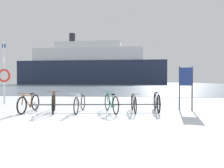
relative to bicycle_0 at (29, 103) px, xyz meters
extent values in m
cube|color=silver|center=(1.86, -3.36, -0.39)|extent=(80.00, 22.00, 0.08)
cube|color=slate|center=(1.86, 62.64, -0.39)|extent=(80.00, 110.00, 0.08)
cube|color=#47474C|center=(1.86, 7.64, -0.37)|extent=(80.00, 0.50, 0.05)
cylinder|color=#4C5156|center=(2.56, 0.42, -0.07)|extent=(5.14, 0.79, 0.05)
cylinder|color=#4C5156|center=(0.25, 0.08, -0.21)|extent=(0.04, 0.04, 0.28)
cylinder|color=#4C5156|center=(4.87, 0.75, -0.21)|extent=(0.04, 0.04, 0.28)
torus|color=black|center=(0.02, -0.51, -0.02)|extent=(0.07, 0.66, 0.66)
torus|color=black|center=(-0.02, 0.51, -0.02)|extent=(0.07, 0.66, 0.66)
cylinder|color=brown|center=(0.01, -0.18, 0.10)|extent=(0.05, 0.54, 0.55)
cylinder|color=brown|center=(0.00, 0.16, 0.07)|extent=(0.04, 0.19, 0.49)
cylinder|color=brown|center=(0.00, -0.10, 0.34)|extent=(0.06, 0.67, 0.08)
cylinder|color=brown|center=(-0.01, 0.30, -0.09)|extent=(0.05, 0.45, 0.18)
cylinder|color=brown|center=(0.01, -0.47, 0.17)|extent=(0.04, 0.11, 0.38)
cube|color=black|center=(-0.01, 0.23, 0.35)|extent=(0.09, 0.20, 0.05)
cylinder|color=brown|center=(0.01, -0.43, 0.41)|extent=(0.46, 0.04, 0.02)
torus|color=black|center=(1.14, -0.40, 0.01)|extent=(0.30, 0.69, 0.72)
torus|color=black|center=(0.81, 0.50, 0.01)|extent=(0.30, 0.69, 0.72)
cylinder|color=brown|center=(1.03, -0.11, 0.14)|extent=(0.21, 0.49, 0.60)
cylinder|color=brown|center=(0.92, 0.19, 0.12)|extent=(0.09, 0.18, 0.54)
cylinder|color=brown|center=(1.01, -0.04, 0.41)|extent=(0.25, 0.60, 0.09)
cylinder|color=brown|center=(0.88, 0.31, -0.07)|extent=(0.18, 0.40, 0.20)
cylinder|color=brown|center=(1.12, -0.36, 0.22)|extent=(0.07, 0.11, 0.42)
cube|color=black|center=(0.90, 0.25, 0.42)|extent=(0.14, 0.22, 0.05)
cylinder|color=brown|center=(1.11, -0.33, 0.48)|extent=(0.44, 0.18, 0.02)
torus|color=black|center=(1.98, -0.33, -0.03)|extent=(0.06, 0.64, 0.64)
torus|color=black|center=(1.94, 0.77, -0.03)|extent=(0.06, 0.64, 0.64)
cylinder|color=silver|center=(1.97, 0.03, 0.09)|extent=(0.06, 0.57, 0.55)
cylinder|color=silver|center=(1.96, 0.38, 0.07)|extent=(0.04, 0.20, 0.49)
cylinder|color=silver|center=(1.97, 0.11, 0.33)|extent=(0.06, 0.72, 0.08)
cylinder|color=silver|center=(1.95, 0.53, -0.10)|extent=(0.05, 0.48, 0.18)
cylinder|color=silver|center=(1.98, -0.29, 0.16)|extent=(0.04, 0.12, 0.38)
cube|color=black|center=(1.95, 0.46, 0.34)|extent=(0.09, 0.20, 0.05)
cylinder|color=silver|center=(1.98, -0.25, 0.40)|extent=(0.46, 0.04, 0.02)
torus|color=black|center=(2.95, 0.84, -0.01)|extent=(0.31, 0.62, 0.66)
torus|color=black|center=(3.39, -0.13, -0.01)|extent=(0.31, 0.62, 0.66)
cylinder|color=#2D8C60|center=(3.09, 0.53, 0.10)|extent=(0.26, 0.52, 0.56)
cylinder|color=#2D8C60|center=(3.23, 0.21, 0.08)|extent=(0.11, 0.19, 0.50)
cylinder|color=#2D8C60|center=(3.12, 0.45, 0.35)|extent=(0.32, 0.65, 0.08)
cylinder|color=#2D8C60|center=(3.29, 0.08, -0.09)|extent=(0.22, 0.44, 0.18)
cylinder|color=#2D8C60|center=(2.96, 0.81, 0.18)|extent=(0.08, 0.12, 0.40)
cube|color=black|center=(3.27, 0.14, 0.37)|extent=(0.16, 0.22, 0.05)
cylinder|color=#2D8C60|center=(2.98, 0.77, 0.42)|extent=(0.43, 0.21, 0.02)
torus|color=black|center=(4.09, 0.08, -0.03)|extent=(0.12, 0.63, 0.63)
torus|color=black|center=(3.98, 1.03, -0.03)|extent=(0.12, 0.63, 0.63)
cylinder|color=gray|center=(4.06, 0.39, 0.08)|extent=(0.10, 0.51, 0.53)
cylinder|color=gray|center=(4.02, 0.70, 0.06)|extent=(0.06, 0.18, 0.47)
cylinder|color=gray|center=(4.05, 0.46, 0.31)|extent=(0.11, 0.63, 0.08)
cylinder|color=gray|center=(4.00, 0.83, -0.10)|extent=(0.09, 0.42, 0.18)
cylinder|color=gray|center=(4.09, 0.12, 0.15)|extent=(0.05, 0.11, 0.37)
cube|color=black|center=(4.01, 0.77, 0.33)|extent=(0.10, 0.21, 0.05)
cylinder|color=gray|center=(4.08, 0.15, 0.38)|extent=(0.46, 0.08, 0.02)
torus|color=black|center=(4.97, 0.32, 0.01)|extent=(0.07, 0.71, 0.70)
torus|color=black|center=(4.95, 1.27, 0.01)|extent=(0.07, 0.71, 0.70)
cylinder|color=silver|center=(4.96, 0.63, 0.13)|extent=(0.05, 0.50, 0.59)
cylinder|color=silver|center=(4.96, 0.94, 0.11)|extent=(0.04, 0.18, 0.53)
cylinder|color=silver|center=(4.96, 0.70, 0.39)|extent=(0.05, 0.62, 0.08)
cylinder|color=silver|center=(4.95, 1.07, -0.07)|extent=(0.04, 0.42, 0.19)
cylinder|color=silver|center=(4.97, 0.36, 0.21)|extent=(0.04, 0.11, 0.41)
cube|color=black|center=(4.95, 1.01, 0.40)|extent=(0.08, 0.20, 0.05)
cylinder|color=silver|center=(4.97, 0.39, 0.46)|extent=(0.46, 0.03, 0.02)
cylinder|color=#33383D|center=(5.94, 1.26, 0.56)|extent=(0.05, 0.05, 1.82)
cylinder|color=#33383D|center=(6.43, 1.18, 0.56)|extent=(0.05, 0.05, 1.82)
cube|color=navy|center=(6.19, 1.22, 1.05)|extent=(0.55, 0.13, 0.75)
cylinder|color=silver|center=(-2.81, 2.48, 1.32)|extent=(0.08, 0.08, 3.33)
cylinder|color=white|center=(-2.81, 2.48, 1.98)|extent=(0.09, 0.09, 0.30)
torus|color=red|center=(-2.81, 2.48, 1.15)|extent=(0.71, 0.11, 0.71)
cube|color=navy|center=(-2.81, 2.48, 2.73)|extent=(0.20, 0.03, 0.20)
cube|color=#232D47|center=(-10.67, 61.65, 3.73)|extent=(51.13, 13.20, 8.15)
cube|color=white|center=(-11.94, 61.62, 10.05)|extent=(38.38, 11.11, 4.48)
cube|color=white|center=(-11.94, 61.62, 13.43)|extent=(23.08, 8.96, 2.28)
cylinder|color=#26262D|center=(-18.30, 61.48, 16.40)|extent=(2.17, 2.17, 3.67)
camera|label=1|loc=(4.02, -7.02, 0.87)|focal=30.74mm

